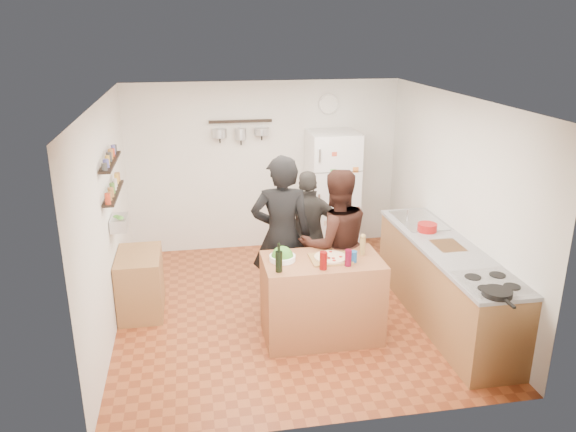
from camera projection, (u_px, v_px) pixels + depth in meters
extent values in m
plane|color=brown|center=(289.00, 309.00, 6.78)|extent=(4.20, 4.20, 0.00)
plane|color=white|center=(290.00, 99.00, 5.97)|extent=(4.20, 4.20, 0.00)
plane|color=silver|center=(265.00, 167.00, 8.33)|extent=(4.00, 0.00, 4.00)
plane|color=silver|center=(107.00, 221.00, 6.04)|extent=(0.00, 4.20, 4.20)
plane|color=silver|center=(454.00, 201.00, 6.70)|extent=(0.00, 4.20, 4.20)
cube|color=#955836|center=(322.00, 298.00, 6.05)|extent=(1.25, 0.72, 0.91)
cube|color=olive|center=(330.00, 259.00, 5.89)|extent=(0.42, 0.34, 0.02)
cylinder|color=beige|center=(330.00, 257.00, 5.89)|extent=(0.34, 0.34, 0.02)
cylinder|color=white|center=(282.00, 258.00, 5.87)|extent=(0.28, 0.28, 0.06)
cylinder|color=black|center=(279.00, 262.00, 5.58)|extent=(0.07, 0.07, 0.21)
cylinder|color=#5E0808|center=(323.00, 261.00, 5.64)|extent=(0.08, 0.08, 0.19)
cylinder|color=#51071A|center=(348.00, 258.00, 5.72)|extent=(0.07, 0.07, 0.17)
cylinder|color=olive|center=(363.00, 247.00, 5.99)|extent=(0.06, 0.06, 0.19)
cylinder|color=navy|center=(353.00, 257.00, 5.82)|extent=(0.07, 0.07, 0.12)
imported|color=black|center=(282.00, 237.00, 6.41)|extent=(0.75, 0.54, 1.91)
imported|color=black|center=(335.00, 244.00, 6.40)|extent=(0.91, 0.74, 1.76)
imported|color=#2A2825|center=(308.00, 234.00, 6.93)|extent=(0.98, 0.50, 1.60)
cube|color=#9E7042|center=(444.00, 284.00, 6.40)|extent=(0.63, 2.63, 0.90)
cube|color=white|center=(492.00, 283.00, 5.36)|extent=(0.60, 0.62, 0.02)
cylinder|color=black|center=(497.00, 293.00, 5.09)|extent=(0.27, 0.27, 0.05)
cube|color=silver|center=(418.00, 221.00, 7.04)|extent=(0.50, 0.80, 0.03)
cube|color=#915F34|center=(448.00, 246.00, 6.26)|extent=(0.30, 0.40, 0.02)
cylinder|color=#A71313|center=(427.00, 227.00, 6.66)|extent=(0.23, 0.23, 0.10)
cube|color=white|center=(332.00, 193.00, 8.27)|extent=(0.70, 0.68, 1.80)
cylinder|color=silver|center=(329.00, 104.00, 8.17)|extent=(0.30, 0.03, 0.30)
cube|color=black|center=(114.00, 193.00, 6.16)|extent=(0.12, 1.00, 0.02)
cube|color=black|center=(110.00, 162.00, 6.05)|extent=(0.12, 1.00, 0.02)
cube|color=silver|center=(120.00, 223.00, 6.28)|extent=(0.18, 0.35, 0.14)
cube|color=olive|center=(141.00, 283.00, 6.61)|extent=(0.50, 0.80, 0.73)
cube|color=black|center=(240.00, 121.00, 7.95)|extent=(0.90, 0.04, 0.04)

